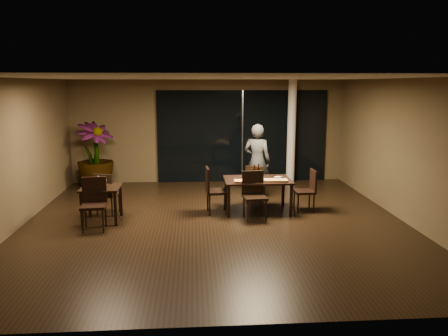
# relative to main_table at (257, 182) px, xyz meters

# --- Properties ---
(ground) EXTENTS (8.00, 8.00, 0.00)m
(ground) POSITION_rel_main_table_xyz_m (-1.00, -0.80, -0.68)
(ground) COLOR black
(ground) RESTS_ON ground
(wall_back) EXTENTS (8.00, 0.10, 3.00)m
(wall_back) POSITION_rel_main_table_xyz_m (-1.00, 3.25, 0.82)
(wall_back) COLOR brown
(wall_back) RESTS_ON ground
(wall_front) EXTENTS (8.00, 0.10, 3.00)m
(wall_front) POSITION_rel_main_table_xyz_m (-1.00, -4.85, 0.82)
(wall_front) COLOR brown
(wall_front) RESTS_ON ground
(wall_left) EXTENTS (0.10, 8.00, 3.00)m
(wall_left) POSITION_rel_main_table_xyz_m (-5.05, -0.80, 0.82)
(wall_left) COLOR brown
(wall_left) RESTS_ON ground
(wall_right) EXTENTS (0.10, 8.00, 3.00)m
(wall_right) POSITION_rel_main_table_xyz_m (3.05, -0.80, 0.82)
(wall_right) COLOR brown
(wall_right) RESTS_ON ground
(ceiling) EXTENTS (8.00, 8.00, 0.04)m
(ceiling) POSITION_rel_main_table_xyz_m (-1.00, -0.80, 2.34)
(ceiling) COLOR silver
(ceiling) RESTS_ON wall_back
(window_panel) EXTENTS (5.00, 0.06, 2.70)m
(window_panel) POSITION_rel_main_table_xyz_m (0.00, 3.16, 0.67)
(window_panel) COLOR black
(window_panel) RESTS_ON ground
(column) EXTENTS (0.24, 0.24, 3.00)m
(column) POSITION_rel_main_table_xyz_m (1.40, 2.85, 0.82)
(column) COLOR white
(column) RESTS_ON ground
(main_table) EXTENTS (1.50, 1.00, 0.75)m
(main_table) POSITION_rel_main_table_xyz_m (0.00, 0.00, 0.00)
(main_table) COLOR black
(main_table) RESTS_ON ground
(side_table) EXTENTS (0.80, 0.80, 0.75)m
(side_table) POSITION_rel_main_table_xyz_m (-3.40, -0.50, -0.05)
(side_table) COLOR black
(side_table) RESTS_ON ground
(chair_main_far) EXTENTS (0.56, 0.56, 0.95)m
(chair_main_far) POSITION_rel_main_table_xyz_m (0.04, 0.64, -0.15)
(chair_main_far) COLOR black
(chair_main_far) RESTS_ON ground
(chair_main_near) EXTENTS (0.53, 0.53, 1.03)m
(chair_main_near) POSITION_rel_main_table_xyz_m (-0.16, -0.54, -0.10)
(chair_main_near) COLOR black
(chair_main_near) RESTS_ON ground
(chair_main_left) EXTENTS (0.52, 0.52, 1.05)m
(chair_main_left) POSITION_rel_main_table_xyz_m (-1.02, -0.10, -0.09)
(chair_main_left) COLOR black
(chair_main_left) RESTS_ON ground
(chair_main_right) EXTENTS (0.45, 0.45, 0.96)m
(chair_main_right) POSITION_rel_main_table_xyz_m (1.16, -0.06, -0.14)
(chair_main_right) COLOR black
(chair_main_right) RESTS_ON ground
(chair_side_far) EXTENTS (0.55, 0.55, 0.95)m
(chair_side_far) POSITION_rel_main_table_xyz_m (-3.40, -0.06, -0.14)
(chair_side_far) COLOR black
(chair_side_far) RESTS_ON ground
(chair_side_near) EXTENTS (0.52, 0.52, 1.04)m
(chair_side_near) POSITION_rel_main_table_xyz_m (-3.45, -0.99, -0.09)
(chair_side_near) COLOR black
(chair_side_near) RESTS_ON ground
(diner) EXTENTS (0.76, 0.66, 1.90)m
(diner) POSITION_rel_main_table_xyz_m (0.16, 1.19, 0.27)
(diner) COLOR #2F3134
(diner) RESTS_ON ground
(potted_plant) EXTENTS (1.42, 1.42, 1.84)m
(potted_plant) POSITION_rel_main_table_xyz_m (-4.18, 2.57, 0.25)
(potted_plant) COLOR #204617
(potted_plant) RESTS_ON ground
(pizza_board_left) EXTENTS (0.60, 0.35, 0.01)m
(pizza_board_left) POSITION_rel_main_table_xyz_m (-0.29, -0.26, 0.08)
(pizza_board_left) COLOR #4E2C19
(pizza_board_left) RESTS_ON main_table
(pizza_board_right) EXTENTS (0.51, 0.26, 0.01)m
(pizza_board_right) POSITION_rel_main_table_xyz_m (0.38, -0.24, 0.08)
(pizza_board_right) COLOR #4C3318
(pizza_board_right) RESTS_ON main_table
(oblong_pizza_left) EXTENTS (0.52, 0.25, 0.02)m
(oblong_pizza_left) POSITION_rel_main_table_xyz_m (-0.29, -0.26, 0.10)
(oblong_pizza_left) COLOR maroon
(oblong_pizza_left) RESTS_ON pizza_board_left
(oblong_pizza_right) EXTENTS (0.52, 0.29, 0.02)m
(oblong_pizza_right) POSITION_rel_main_table_xyz_m (0.38, -0.24, 0.10)
(oblong_pizza_right) COLOR #691B09
(oblong_pizza_right) RESTS_ON pizza_board_right
(round_pizza) EXTENTS (0.32, 0.32, 0.01)m
(round_pizza) POSITION_rel_main_table_xyz_m (-0.14, 0.26, 0.08)
(round_pizza) COLOR #A72612
(round_pizza) RESTS_ON main_table
(bottle_a) EXTENTS (0.07, 0.07, 0.32)m
(bottle_a) POSITION_rel_main_table_xyz_m (-0.06, 0.08, 0.24)
(bottle_a) COLOR black
(bottle_a) RESTS_ON main_table
(bottle_b) EXTENTS (0.06, 0.06, 0.28)m
(bottle_b) POSITION_rel_main_table_xyz_m (0.01, -0.01, 0.21)
(bottle_b) COLOR black
(bottle_b) RESTS_ON main_table
(bottle_c) EXTENTS (0.07, 0.07, 0.33)m
(bottle_c) POSITION_rel_main_table_xyz_m (0.04, 0.11, 0.24)
(bottle_c) COLOR black
(bottle_c) RESTS_ON main_table
(tumbler_left) EXTENTS (0.08, 0.08, 0.10)m
(tumbler_left) POSITION_rel_main_table_xyz_m (-0.23, 0.04, 0.12)
(tumbler_left) COLOR white
(tumbler_left) RESTS_ON main_table
(tumbler_right) EXTENTS (0.07, 0.07, 0.08)m
(tumbler_right) POSITION_rel_main_table_xyz_m (0.22, 0.13, 0.11)
(tumbler_right) COLOR white
(tumbler_right) RESTS_ON main_table
(napkin_near) EXTENTS (0.20, 0.15, 0.01)m
(napkin_near) POSITION_rel_main_table_xyz_m (0.51, -0.07, 0.08)
(napkin_near) COLOR white
(napkin_near) RESTS_ON main_table
(napkin_far) EXTENTS (0.20, 0.14, 0.01)m
(napkin_far) POSITION_rel_main_table_xyz_m (0.52, 0.17, 0.08)
(napkin_far) COLOR white
(napkin_far) RESTS_ON main_table
(wine_glass_a) EXTENTS (0.09, 0.09, 0.20)m
(wine_glass_a) POSITION_rel_main_table_xyz_m (-3.49, -0.37, 0.18)
(wine_glass_a) COLOR white
(wine_glass_a) RESTS_ON side_table
(wine_glass_b) EXTENTS (0.08, 0.08, 0.18)m
(wine_glass_b) POSITION_rel_main_table_xyz_m (-3.30, -0.55, 0.16)
(wine_glass_b) COLOR white
(wine_glass_b) RESTS_ON side_table
(side_napkin) EXTENTS (0.19, 0.12, 0.01)m
(side_napkin) POSITION_rel_main_table_xyz_m (-3.39, -0.69, 0.08)
(side_napkin) COLOR white
(side_napkin) RESTS_ON side_table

